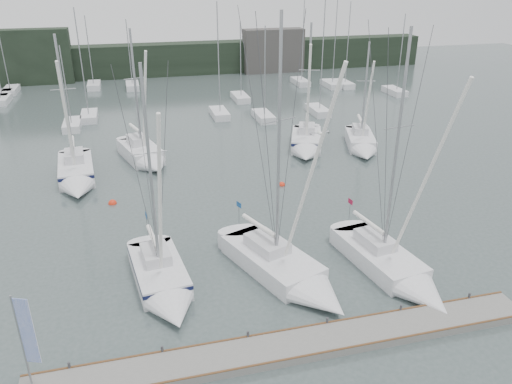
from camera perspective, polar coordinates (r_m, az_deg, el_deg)
ground at (r=28.24m, az=1.11°, el=-10.96°), size 160.00×160.00×0.00m
dock at (r=24.38m, az=4.41°, el=-17.14°), size 24.00×2.00×0.40m
far_treeline at (r=85.52m, az=-10.47°, el=14.68°), size 90.00×4.00×5.00m
far_building_left at (r=84.20m, az=-24.49°, el=13.86°), size 12.00×3.00×8.00m
far_building_right at (r=86.64m, az=1.99°, el=15.84°), size 10.00×3.00×7.00m
mast_forest at (r=68.23m, az=-14.05°, el=10.22°), size 58.60×26.73×14.82m
sailboat_near_left at (r=27.97m, az=-10.46°, el=-10.45°), size 3.57×8.28×13.18m
sailboat_near_center at (r=28.33m, az=4.35°, el=-9.61°), size 6.09×9.82×15.57m
sailboat_near_right at (r=29.73m, az=15.98°, el=-8.84°), size 4.05×9.43×14.66m
sailboat_mid_a at (r=43.47m, az=-19.82°, el=1.73°), size 3.48×9.05×12.63m
sailboat_mid_b at (r=46.21m, az=-12.45°, el=3.91°), size 4.79×8.29×12.54m
sailboat_mid_d at (r=48.53m, az=5.76°, el=5.39°), size 5.43×8.52×12.71m
sailboat_mid_e at (r=49.55m, az=12.02°, el=5.26°), size 4.78×8.27×10.90m
buoy_b at (r=40.87m, az=2.94°, el=0.79°), size 0.56×0.56×0.56m
buoy_c at (r=39.19m, az=-16.07°, el=-1.28°), size 0.63×0.63×0.63m
dock_banner at (r=22.23m, az=-24.86°, el=-14.71°), size 0.66×0.31×4.64m
seagull at (r=24.92m, az=7.29°, el=6.72°), size 0.95×0.42×0.19m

